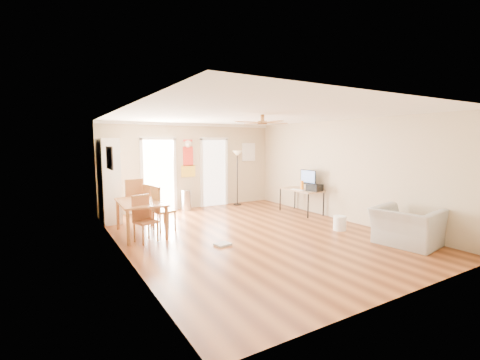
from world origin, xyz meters
TOP-DOWN VIEW (x-y plane):
  - floor at (0.00, 0.00)m, footprint 7.00×7.00m
  - ceiling at (0.00, 0.00)m, footprint 5.50×7.00m
  - wall_back at (0.00, 3.50)m, footprint 5.50×0.04m
  - wall_front at (0.00, -3.50)m, footprint 5.50×0.04m
  - wall_left at (-2.75, 0.00)m, footprint 0.04×7.00m
  - wall_right at (2.75, 0.00)m, footprint 0.04×7.00m
  - crown_molding at (0.00, 0.00)m, footprint 5.50×7.00m
  - kitchen_doorway at (-1.05, 3.48)m, footprint 0.90×0.10m
  - bathroom_doorway at (0.75, 3.48)m, footprint 0.80×0.10m
  - wall_decal at (-0.13, 3.48)m, footprint 0.46×0.03m
  - ac_grille at (2.05, 3.47)m, footprint 0.50×0.04m
  - framed_poster at (-2.73, 1.40)m, footprint 0.04×0.66m
  - ceiling_fan at (0.00, -0.30)m, footprint 1.24×1.24m
  - bookshelf at (-2.52, 2.89)m, footprint 0.65×1.03m
  - dining_table at (-2.15, 1.26)m, footprint 0.95×1.52m
  - dining_chair_right_a at (-1.60, 2.11)m, footprint 0.47×0.47m
  - dining_chair_right_b at (-1.60, 1.33)m, footprint 0.47×0.47m
  - dining_chair_near at (-2.21, 0.64)m, footprint 0.49×0.49m
  - dining_chair_far at (-2.06, 2.51)m, footprint 0.53×0.53m
  - trash_can at (-0.32, 3.19)m, footprint 0.34×0.34m
  - torchiere_lamp at (1.44, 3.17)m, footprint 0.39×0.39m
  - computer_desk at (2.38, 1.16)m, footprint 0.65×1.29m
  - imac at (2.47, 0.98)m, footprint 0.17×0.61m
  - keyboard at (2.20, 1.10)m, footprint 0.23×0.42m
  - printer at (2.45, 0.70)m, footprint 0.38×0.42m
  - orange_bottle at (2.30, 1.04)m, footprint 0.10×0.10m
  - wastebasket_a at (1.89, -0.74)m, footprint 0.31×0.31m
  - floor_cloth at (-0.98, -0.37)m, footprint 0.33×0.28m
  - armchair at (2.15, -2.20)m, footprint 1.17×1.29m

SIDE VIEW (x-z plane):
  - floor at x=0.00m, z-range 0.00..0.00m
  - floor_cloth at x=-0.98m, z-range 0.00..0.04m
  - wastebasket_a at x=1.89m, z-range 0.00..0.33m
  - trash_can at x=-0.32m, z-range 0.00..0.61m
  - computer_desk at x=2.38m, z-range 0.00..0.69m
  - dining_table at x=-2.15m, z-range 0.00..0.74m
  - armchair at x=2.15m, z-range 0.00..0.74m
  - dining_chair_near at x=-2.21m, z-range 0.00..0.95m
  - dining_chair_right_a at x=-1.60m, z-range 0.00..0.99m
  - dining_chair_right_b at x=-1.60m, z-range 0.00..1.03m
  - dining_chair_far at x=-2.06m, z-range 0.00..1.11m
  - keyboard at x=2.20m, z-range 0.69..0.71m
  - printer at x=2.45m, z-range 0.69..0.88m
  - orange_bottle at x=2.30m, z-range 0.69..0.96m
  - torchiere_lamp at x=1.44m, z-range 0.00..1.76m
  - imac at x=2.47m, z-range 0.69..1.26m
  - kitchen_doorway at x=-1.05m, z-range 0.00..2.10m
  - bathroom_doorway at x=0.75m, z-range 0.00..2.10m
  - bookshelf at x=-2.52m, z-range 0.00..2.13m
  - wall_back at x=0.00m, z-range 0.00..2.60m
  - wall_front at x=0.00m, z-range 0.00..2.60m
  - wall_left at x=-2.75m, z-range 0.00..2.60m
  - wall_right at x=2.75m, z-range 0.00..2.60m
  - wall_decal at x=-0.13m, z-range 1.00..2.10m
  - ac_grille at x=2.05m, z-range 1.40..2.00m
  - framed_poster at x=-2.73m, z-range 1.46..1.94m
  - ceiling_fan at x=0.00m, z-range 2.33..2.53m
  - crown_molding at x=0.00m, z-range 2.52..2.60m
  - ceiling at x=0.00m, z-range 2.60..2.60m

